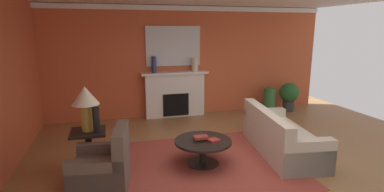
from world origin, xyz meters
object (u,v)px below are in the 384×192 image
object	(u,v)px
vase_mantel_left	(154,65)
potted_plant	(289,94)
coffee_table	(203,146)
vase_mantel_right	(195,65)
fireplace	(175,95)
vase_tall_corner	(269,100)
side_table	(89,148)
sofa	(280,138)
mantel_mirror	(173,46)
vase_on_side_table	(96,120)
table_lamp	(85,100)
armchair_near_window	(103,170)

from	to	relation	value
vase_mantel_left	potted_plant	distance (m)	3.99
coffee_table	vase_mantel_left	distance (m)	3.24
vase_mantel_right	potted_plant	size ratio (longest dim) A/B	0.44
fireplace	vase_tall_corner	world-z (taller)	fireplace
side_table	potted_plant	xyz separation A→B (m)	(5.38, 2.43, 0.09)
vase_tall_corner	potted_plant	size ratio (longest dim) A/B	0.84
sofa	potted_plant	world-z (taller)	sofa
mantel_mirror	vase_on_side_table	xyz separation A→B (m)	(-1.92, -3.02, -0.99)
table_lamp	vase_mantel_left	distance (m)	3.13
mantel_mirror	vase_tall_corner	bearing A→B (deg)	-8.80
vase_mantel_right	vase_tall_corner	bearing A→B (deg)	-6.60
vase_mantel_right	potted_plant	world-z (taller)	vase_mantel_right
coffee_table	table_lamp	size ratio (longest dim) A/B	1.33
table_lamp	vase_tall_corner	xyz separation A→B (m)	(4.78, 2.48, -0.88)
coffee_table	potted_plant	xyz separation A→B (m)	(3.48, 2.72, 0.16)
coffee_table	vase_on_side_table	world-z (taller)	vase_on_side_table
coffee_table	vase_mantel_right	distance (m)	3.28
fireplace	table_lamp	bearing A→B (deg)	-126.71
mantel_mirror	side_table	distance (m)	3.87
potted_plant	fireplace	bearing A→B (deg)	173.96
side_table	vase_mantel_right	world-z (taller)	vase_mantel_right
fireplace	vase_tall_corner	distance (m)	2.74
fireplace	table_lamp	xyz separation A→B (m)	(-2.07, -2.78, 0.64)
fireplace	coffee_table	bearing A→B (deg)	-93.07
vase_tall_corner	vase_mantel_right	distance (m)	2.42
sofa	potted_plant	xyz separation A→B (m)	(1.90, 2.63, 0.19)
fireplace	vase_mantel_right	distance (m)	1.00
vase_mantel_right	mantel_mirror	bearing A→B (deg)	162.82
fireplace	coffee_table	size ratio (longest dim) A/B	1.80
vase_mantel_right	potted_plant	distance (m)	2.93
coffee_table	armchair_near_window	bearing A→B (deg)	-166.52
table_lamp	potted_plant	distance (m)	5.95
table_lamp	vase_mantel_left	bearing A→B (deg)	60.86
coffee_table	mantel_mirror	bearing A→B (deg)	87.04
fireplace	table_lamp	distance (m)	3.52
coffee_table	vase_mantel_right	size ratio (longest dim) A/B	2.73
vase_tall_corner	vase_on_side_table	bearing A→B (deg)	-150.71
armchair_near_window	vase_mantel_left	size ratio (longest dim) A/B	2.22
sofa	vase_mantel_left	xyz separation A→B (m)	(-1.96, 2.93, 1.15)
vase_mantel_left	vase_tall_corner	xyz separation A→B (m)	(3.26, -0.25, -1.09)
vase_tall_corner	sofa	bearing A→B (deg)	-115.84
side_table	vase_mantel_right	size ratio (longest dim) A/B	1.91
sofa	vase_mantel_right	world-z (taller)	vase_mantel_right
side_table	vase_on_side_table	bearing A→B (deg)	-38.66
side_table	table_lamp	distance (m)	0.82
coffee_table	potted_plant	size ratio (longest dim) A/B	1.20
side_table	vase_mantel_left	bearing A→B (deg)	60.86
fireplace	armchair_near_window	xyz separation A→B (m)	(-1.84, -3.47, -0.27)
vase_on_side_table	vase_tall_corner	bearing A→B (deg)	29.29
vase_on_side_table	coffee_table	bearing A→B (deg)	-5.54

